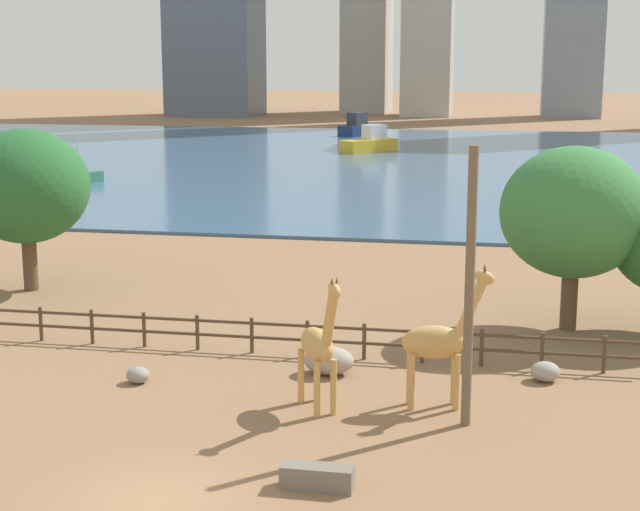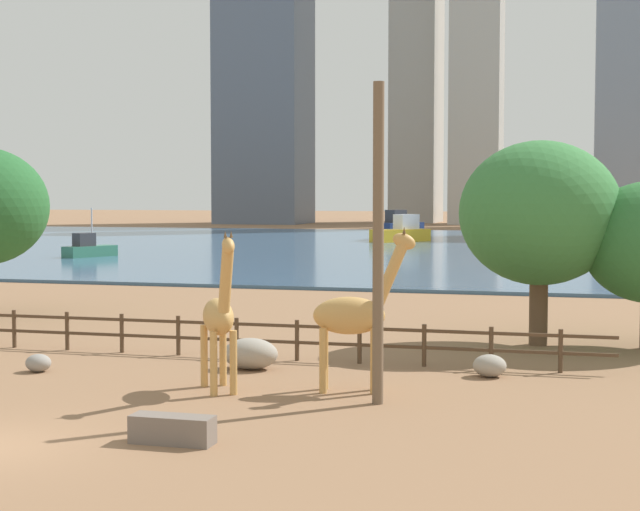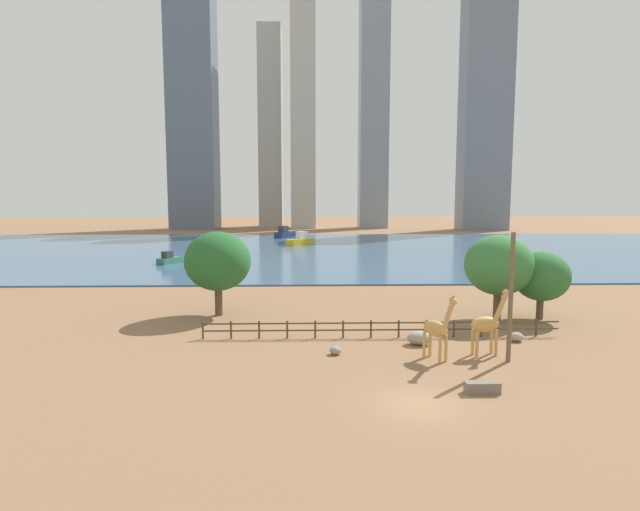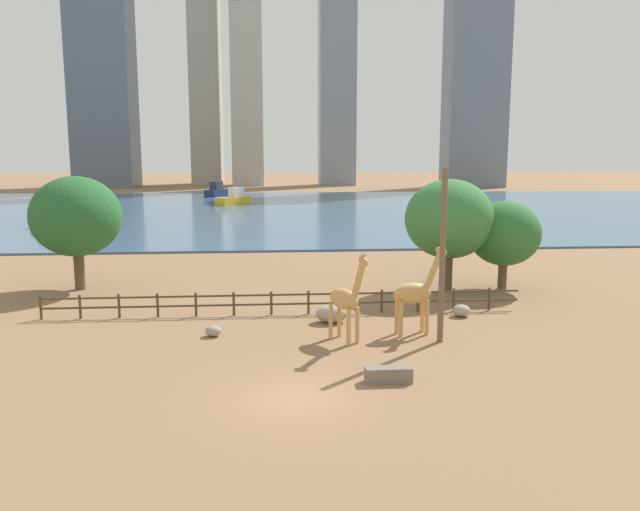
# 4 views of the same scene
# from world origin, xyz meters

# --- Properties ---
(ground_plane) EXTENTS (400.00, 400.00, 0.00)m
(ground_plane) POSITION_xyz_m (0.00, 80.00, 0.00)
(ground_plane) COLOR #8C6647
(harbor_water) EXTENTS (180.00, 86.00, 0.20)m
(harbor_water) POSITION_xyz_m (0.00, 77.00, 0.10)
(harbor_water) COLOR #3D6084
(harbor_water) RESTS_ON ground
(giraffe_tall) EXTENTS (1.87, 2.50, 4.36)m
(giraffe_tall) POSITION_xyz_m (2.66, 6.76, 2.02)
(giraffe_tall) COLOR tan
(giraffe_tall) RESTS_ON ground
(giraffe_companion) EXTENTS (2.84, 1.11, 4.42)m
(giraffe_companion) POSITION_xyz_m (6.15, 7.71, 2.07)
(giraffe_companion) COLOR tan
(giraffe_companion) RESTS_ON ground
(utility_pole) EXTENTS (0.28, 0.28, 8.07)m
(utility_pole) POSITION_xyz_m (7.05, 6.38, 4.04)
(utility_pole) COLOR brown
(utility_pole) RESTS_ON ground
(boulder_near_fence) EXTENTS (0.76, 0.71, 0.53)m
(boulder_near_fence) POSITION_xyz_m (-3.61, 8.10, 0.27)
(boulder_near_fence) COLOR gray
(boulder_near_fence) RESTS_ON ground
(boulder_by_pole) EXTENTS (1.70, 1.26, 0.94)m
(boulder_by_pole) POSITION_xyz_m (2.34, 10.17, 0.47)
(boulder_by_pole) COLOR gray
(boulder_by_pole) RESTS_ON ground
(boulder_small) EXTENTS (0.97, 0.87, 0.65)m
(boulder_small) POSITION_xyz_m (9.44, 10.78, 0.33)
(boulder_small) COLOR gray
(boulder_small) RESTS_ON ground
(feeding_trough) EXTENTS (1.80, 0.60, 0.60)m
(feeding_trough) POSITION_xyz_m (3.65, 1.38, 0.30)
(feeding_trough) COLOR #72665B
(feeding_trough) RESTS_ON ground
(enclosure_fence) EXTENTS (26.12, 0.14, 1.30)m
(enclosure_fence) POSITION_xyz_m (-0.35, 12.00, 0.76)
(enclosure_fence) COLOR #4C3826
(enclosure_fence) RESTS_ON ground
(tree_center_broad) EXTENTS (5.69, 5.69, 7.32)m
(tree_center_broad) POSITION_xyz_m (-13.15, 19.48, 4.74)
(tree_center_broad) COLOR brown
(tree_center_broad) RESTS_ON ground
(tree_right_tall) EXTENTS (5.60, 5.60, 7.15)m
(tree_right_tall) POSITION_xyz_m (10.51, 17.31, 4.61)
(tree_right_tall) COLOR brown
(tree_right_tall) RESTS_ON ground
(boat_ferry) EXTENTS (6.05, 6.64, 2.92)m
(boat_ferry) POSITION_xyz_m (-6.91, 85.96, 1.19)
(boat_ferry) COLOR gold
(boat_ferry) RESTS_ON harbor_water
(boat_sailboat) EXTENTS (5.57, 7.28, 3.05)m
(boat_sailboat) POSITION_xyz_m (-11.24, 107.89, 1.24)
(boat_sailboat) COLOR navy
(boat_sailboat) RESTS_ON harbor_water
(boat_tug) EXTENTS (3.31, 4.68, 3.98)m
(boat_tug) POSITION_xyz_m (-26.81, 54.06, 0.87)
(boat_tug) COLOR #337259
(boat_tug) RESTS_ON harbor_water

